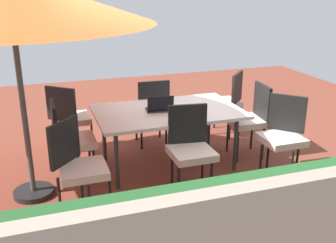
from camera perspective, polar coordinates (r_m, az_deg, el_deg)
name	(u,v)px	position (r m, az deg, el deg)	size (l,w,h in m)	color
ground_plane	(168,165)	(5.29, 0.00, -6.21)	(10.00, 10.00, 0.02)	brown
dining_table	(168,114)	(5.03, 0.00, 1.06)	(1.79, 1.11, 0.75)	silver
patio_umbrella	(10,0)	(4.27, -21.41, 15.67)	(2.80, 2.80, 2.34)	#4C4C4C
chair_west	(251,117)	(5.49, 11.59, 0.69)	(0.48, 0.47, 0.98)	beige
chair_east	(69,137)	(4.82, -13.77, -2.17)	(0.46, 0.46, 0.98)	beige
chair_north	(190,146)	(4.46, 3.16, -3.40)	(0.48, 0.49, 0.98)	beige
chair_south	(152,108)	(5.73, -2.32, 1.87)	(0.46, 0.47, 0.98)	beige
chair_northeast	(78,163)	(4.14, -12.58, -5.78)	(0.59, 0.59, 0.98)	beige
chair_northwest	(283,133)	(5.01, 15.90, -1.54)	(0.59, 0.59, 0.98)	beige
chair_southwest	(227,100)	(6.20, 8.29, 3.05)	(0.59, 0.59, 0.98)	beige
chair_southeast	(69,116)	(5.57, -13.77, 0.79)	(0.58, 0.59, 0.98)	beige
laptop	(160,107)	(4.96, -1.19, 1.99)	(0.35, 0.29, 0.21)	#2D2D33
cup	(198,109)	(4.91, 4.26, 1.79)	(0.07, 0.07, 0.10)	#286B33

